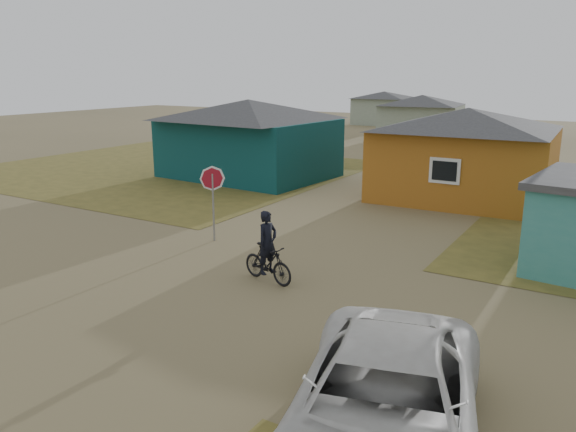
% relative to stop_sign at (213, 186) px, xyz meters
% --- Properties ---
extents(ground, '(120.00, 120.00, 0.00)m').
position_rel_stop_sign_xyz_m(ground, '(2.77, -3.32, -1.82)').
color(ground, olive).
extents(grass_nw, '(20.00, 18.00, 0.00)m').
position_rel_stop_sign_xyz_m(grass_nw, '(-11.23, 9.68, -1.81)').
color(grass_nw, brown).
rests_on(grass_nw, ground).
extents(house_teal, '(8.93, 7.08, 4.00)m').
position_rel_stop_sign_xyz_m(house_teal, '(-5.73, 10.18, 0.24)').
color(house_teal, '#0A3739').
rests_on(house_teal, ground).
extents(house_yellow, '(7.72, 6.76, 3.90)m').
position_rel_stop_sign_xyz_m(house_yellow, '(5.27, 10.68, 0.19)').
color(house_yellow, '#A66119').
rests_on(house_yellow, ground).
extents(house_pale_west, '(7.04, 6.15, 3.60)m').
position_rel_stop_sign_xyz_m(house_pale_west, '(-3.23, 30.68, 0.04)').
color(house_pale_west, gray).
rests_on(house_pale_west, ground).
extents(house_pale_north, '(6.28, 5.81, 3.40)m').
position_rel_stop_sign_xyz_m(house_pale_north, '(-11.23, 42.68, -0.06)').
color(house_pale_north, gray).
rests_on(house_pale_north, ground).
extents(stop_sign, '(0.76, 0.36, 2.47)m').
position_rel_stop_sign_xyz_m(stop_sign, '(0.00, 0.00, 0.00)').
color(stop_sign, gray).
rests_on(stop_sign, ground).
extents(cyclist, '(1.75, 0.83, 1.91)m').
position_rel_stop_sign_xyz_m(cyclist, '(3.53, -2.20, -1.12)').
color(cyclist, black).
rests_on(cyclist, ground).
extents(vehicle, '(4.00, 6.20, 1.59)m').
position_rel_stop_sign_xyz_m(vehicle, '(8.73, -7.16, -1.02)').
color(vehicle, silver).
rests_on(vehicle, ground).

